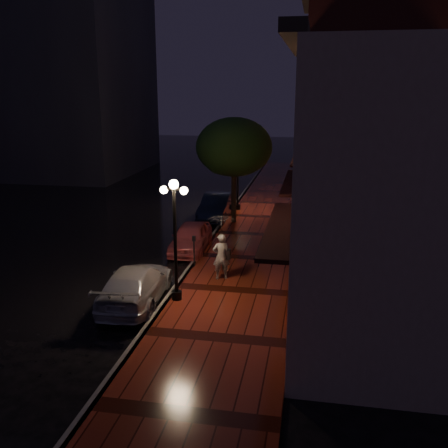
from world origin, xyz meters
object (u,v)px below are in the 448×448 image
Objects in this scene: street_tree at (234,149)px; woman_with_umbrella at (221,237)px; pink_car at (191,237)px; parking_meter at (194,248)px; silver_car at (135,285)px; streetlamp_near at (175,233)px; navy_car at (217,206)px; streetlamp_far at (238,170)px.

street_tree reaches higher than woman_with_umbrella.
pink_car is (-1.21, -5.11, -3.58)m from street_tree.
silver_car is at bearing -94.74° from parking_meter.
street_tree is at bearing 88.65° from streetlamp_near.
street_tree reaches higher than navy_car.
silver_car is 3.89m from parking_meter.
silver_car is at bearing -171.53° from streetlamp_near.
parking_meter is (1.24, 3.67, 0.27)m from silver_car.
streetlamp_far is 0.97× the size of navy_car.
navy_car is 1.72× the size of woman_with_umbrella.
woman_with_umbrella is (0.93, -8.71, -2.40)m from street_tree.
streetlamp_far reaches higher than navy_car.
navy_car is at bearing -97.19° from woman_with_umbrella.
pink_car is at bearing -98.73° from silver_car.
silver_car is 3.54× the size of parking_meter.
parking_meter is (-0.46, -7.53, -3.29)m from street_tree.
streetlamp_far is 1.68× the size of woman_with_umbrella.
navy_car is (-1.21, 1.11, -3.51)m from street_tree.
pink_car is 6.22m from navy_car.
pink_car is 0.83× the size of silver_car.
streetlamp_near is at bearing -72.75° from parking_meter.
navy_car is at bearing -116.59° from streetlamp_far.
streetlamp_far reaches higher than parking_meter.
streetlamp_near is 11.12m from street_tree.
streetlamp_far is 2.83m from navy_car.
streetlamp_far is at bearing 102.85° from parking_meter.
pink_car is 2.55m from parking_meter.
silver_car is at bearing -98.63° from street_tree.
streetlamp_near is at bearing -85.36° from navy_car.
street_tree is (0.26, -3.01, 1.64)m from streetlamp_far.
streetlamp_near is 3.24× the size of parking_meter.
parking_meter is (0.75, -8.64, 0.22)m from navy_car.
navy_car is 0.94× the size of silver_car.
streetlamp_near is 1.00× the size of streetlamp_far.
parking_meter reaches higher than pink_car.
streetlamp_near is 6.26m from pink_car.
streetlamp_near is 2.41m from silver_car.
navy_car reaches higher than pink_car.
parking_meter is (-0.20, 3.46, -1.64)m from streetlamp_near.
streetlamp_near reaches higher than woman_with_umbrella.
street_tree is at bearing 100.45° from parking_meter.
pink_car is at bearing -103.30° from street_tree.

